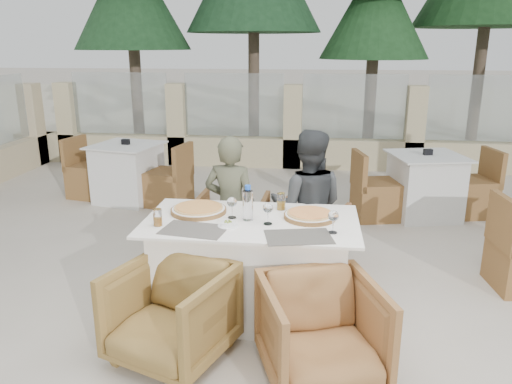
# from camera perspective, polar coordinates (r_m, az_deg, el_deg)

# --- Properties ---
(ground) EXTENTS (80.00, 80.00, 0.00)m
(ground) POSITION_cam_1_polar(r_m,az_deg,el_deg) (4.15, 0.59, -12.79)
(ground) COLOR #BFB4A3
(ground) RESTS_ON ground
(sand_patch) EXTENTS (30.00, 16.00, 0.01)m
(sand_patch) POSITION_cam_1_polar(r_m,az_deg,el_deg) (17.72, 5.68, 9.86)
(sand_patch) COLOR beige
(sand_patch) RESTS_ON ground
(perimeter_wall_far) EXTENTS (10.00, 0.34, 1.60)m
(perimeter_wall_far) POSITION_cam_1_polar(r_m,az_deg,el_deg) (8.50, 4.22, 8.13)
(perimeter_wall_far) COLOR #C3B58A
(perimeter_wall_far) RESTS_ON ground
(pine_far_left) EXTENTS (2.42, 2.42, 5.50)m
(pine_far_left) POSITION_cam_1_polar(r_m,az_deg,el_deg) (11.32, -14.07, 19.69)
(pine_far_left) COLOR #1C4321
(pine_far_left) RESTS_ON ground
(pine_centre) EXTENTS (2.20, 2.20, 5.00)m
(pine_centre) POSITION_cam_1_polar(r_m,az_deg,el_deg) (10.87, 13.46, 18.56)
(pine_centre) COLOR #1F4922
(pine_centre) RESTS_ON ground
(dining_table) EXTENTS (1.60, 0.90, 0.77)m
(dining_table) POSITION_cam_1_polar(r_m,az_deg,el_deg) (3.89, -0.54, -8.56)
(dining_table) COLOR white
(dining_table) RESTS_ON ground
(placemat_near_left) EXTENTS (0.49, 0.36, 0.00)m
(placemat_near_left) POSITION_cam_1_polar(r_m,az_deg,el_deg) (3.57, -7.10, -4.29)
(placemat_near_left) COLOR #5F5952
(placemat_near_left) RESTS_ON dining_table
(placemat_near_right) EXTENTS (0.50, 0.39, 0.00)m
(placemat_near_right) POSITION_cam_1_polar(r_m,az_deg,el_deg) (3.43, 4.89, -5.12)
(placemat_near_right) COLOR #555049
(placemat_near_right) RESTS_ON dining_table
(pizza_left) EXTENTS (0.58, 0.58, 0.06)m
(pizza_left) POSITION_cam_1_polar(r_m,az_deg,el_deg) (3.92, -6.59, -1.93)
(pizza_left) COLOR #C65D1B
(pizza_left) RESTS_ON dining_table
(pizza_right) EXTENTS (0.48, 0.48, 0.05)m
(pizza_right) POSITION_cam_1_polar(r_m,az_deg,el_deg) (3.79, 6.16, -2.63)
(pizza_right) COLOR orange
(pizza_right) RESTS_ON dining_table
(water_bottle) EXTENTS (0.09, 0.09, 0.27)m
(water_bottle) POSITION_cam_1_polar(r_m,az_deg,el_deg) (3.70, -0.94, -1.23)
(water_bottle) COLOR #BCD5F7
(water_bottle) RESTS_ON dining_table
(wine_glass_centre) EXTENTS (0.09, 0.09, 0.18)m
(wine_glass_centre) POSITION_cam_1_polar(r_m,az_deg,el_deg) (3.76, -2.76, -1.65)
(wine_glass_centre) COLOR white
(wine_glass_centre) RESTS_ON dining_table
(wine_glass_near) EXTENTS (0.10, 0.10, 0.18)m
(wine_glass_near) POSITION_cam_1_polar(r_m,az_deg,el_deg) (3.62, 1.37, -2.33)
(wine_glass_near) COLOR white
(wine_glass_near) RESTS_ON dining_table
(wine_glass_corner) EXTENTS (0.08, 0.08, 0.18)m
(wine_glass_corner) POSITION_cam_1_polar(r_m,az_deg,el_deg) (3.50, 8.81, -3.23)
(wine_glass_corner) COLOR white
(wine_glass_corner) RESTS_ON dining_table
(beer_glass_left) EXTENTS (0.08, 0.08, 0.13)m
(beer_glass_left) POSITION_cam_1_polar(r_m,az_deg,el_deg) (3.67, -11.18, -2.86)
(beer_glass_left) COLOR orange
(beer_glass_left) RESTS_ON dining_table
(beer_glass_right) EXTENTS (0.08, 0.08, 0.13)m
(beer_glass_right) POSITION_cam_1_polar(r_m,az_deg,el_deg) (3.96, 2.89, -1.09)
(beer_glass_right) COLOR orange
(beer_glass_right) RESTS_ON dining_table
(olive_dish) EXTENTS (0.12, 0.12, 0.04)m
(olive_dish) POSITION_cam_1_polar(r_m,az_deg,el_deg) (3.61, -3.22, -3.61)
(olive_dish) COLOR white
(olive_dish) RESTS_ON dining_table
(armchair_far_left) EXTENTS (0.70, 0.72, 0.64)m
(armchair_far_left) POSITION_cam_1_polar(r_m,az_deg,el_deg) (4.89, -2.83, -4.03)
(armchair_far_left) COLOR olive
(armchair_far_left) RESTS_ON ground
(armchair_far_right) EXTENTS (0.84, 0.86, 0.61)m
(armchair_far_right) POSITION_cam_1_polar(r_m,az_deg,el_deg) (4.76, 5.83, -4.89)
(armchair_far_right) COLOR #996037
(armchair_far_right) RESTS_ON ground
(armchair_near_left) EXTENTS (0.91, 0.92, 0.65)m
(armchair_near_left) POSITION_cam_1_polar(r_m,az_deg,el_deg) (3.43, -9.67, -13.52)
(armchair_near_left) COLOR olive
(armchair_near_left) RESTS_ON ground
(armchair_near_right) EXTENTS (0.89, 0.91, 0.65)m
(armchair_near_right) POSITION_cam_1_polar(r_m,az_deg,el_deg) (3.22, 7.48, -15.60)
(armchair_near_right) COLOR #976536
(armchair_near_right) RESTS_ON ground
(diner_left) EXTENTS (0.51, 0.37, 1.29)m
(diner_left) POSITION_cam_1_polar(r_m,az_deg,el_deg) (4.41, -2.91, -1.82)
(diner_left) COLOR #50513B
(diner_left) RESTS_ON ground
(diner_right) EXTENTS (0.69, 0.55, 1.36)m
(diner_right) POSITION_cam_1_polar(r_m,az_deg,el_deg) (4.34, 5.89, -1.74)
(diner_right) COLOR #333638
(diner_right) RESTS_ON ground
(bg_table_a) EXTENTS (1.77, 1.14, 0.77)m
(bg_table_a) POSITION_cam_1_polar(r_m,az_deg,el_deg) (6.88, -14.43, 2.14)
(bg_table_a) COLOR silver
(bg_table_a) RESTS_ON ground
(bg_table_b) EXTENTS (1.78, 1.15, 0.77)m
(bg_table_b) POSITION_cam_1_polar(r_m,az_deg,el_deg) (6.38, 18.71, 0.66)
(bg_table_b) COLOR silver
(bg_table_b) RESTS_ON ground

